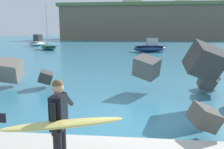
% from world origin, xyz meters
% --- Properties ---
extents(ground_plane, '(400.00, 400.00, 0.00)m').
position_xyz_m(ground_plane, '(0.00, 0.00, 0.00)').
color(ground_plane, '#2D6B84').
extents(breakwater_jetty, '(30.75, 7.44, 2.58)m').
position_xyz_m(breakwater_jetty, '(-3.61, 1.93, 1.04)').
color(breakwater_jetty, '#3D3A38').
rests_on(breakwater_jetty, ground).
extents(surfer_with_board, '(2.09, 1.15, 1.78)m').
position_xyz_m(surfer_with_board, '(-1.02, -3.57, 1.28)').
color(surfer_with_board, black).
rests_on(surfer_with_board, walkway_path).
extents(boat_near_right, '(4.68, 5.29, 7.31)m').
position_xyz_m(boat_near_right, '(-14.32, 30.51, 0.44)').
color(boat_near_right, '#1E6656').
rests_on(boat_near_right, ground).
extents(boat_mid_left, '(5.02, 2.85, 2.14)m').
position_xyz_m(boat_mid_left, '(2.29, 27.44, 0.69)').
color(boat_mid_left, navy).
rests_on(boat_mid_left, ground).
extents(boat_mid_centre, '(3.08, 5.43, 2.44)m').
position_xyz_m(boat_mid_centre, '(-20.77, 40.94, 0.76)').
color(boat_mid_centre, white).
rests_on(boat_mid_centre, ground).
extents(mooring_buoy_outer, '(0.44, 0.44, 0.44)m').
position_xyz_m(mooring_buoy_outer, '(-17.85, 37.39, 0.22)').
color(mooring_buoy_outer, yellow).
rests_on(mooring_buoy_outer, ground).
extents(headland_bluff, '(104.14, 36.74, 13.68)m').
position_xyz_m(headland_bluff, '(22.53, 97.32, 6.86)').
color(headland_bluff, '#756651').
rests_on(headland_bluff, ground).
extents(station_building_west, '(7.37, 6.85, 4.84)m').
position_xyz_m(station_building_west, '(19.46, 96.58, 16.11)').
color(station_building_west, silver).
rests_on(station_building_west, headland_bluff).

